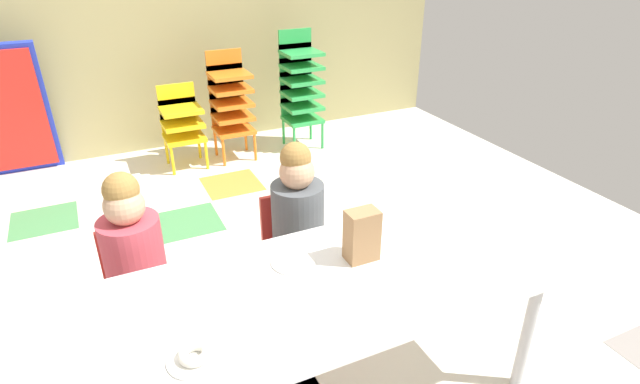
{
  "coord_description": "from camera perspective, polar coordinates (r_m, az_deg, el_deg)",
  "views": [
    {
      "loc": [
        -0.48,
        -2.26,
        1.8
      ],
      "look_at": [
        0.31,
        -0.57,
        0.85
      ],
      "focal_mm": 28.74,
      "sensor_mm": 36.0,
      "label": 1
    }
  ],
  "objects": [
    {
      "name": "paper_plate_center_table",
      "position": [
        2.1,
        -2.99,
        -7.8
      ],
      "size": [
        0.18,
        0.18,
        0.01
      ],
      "primitive_type": "cylinder",
      "color": "white",
      "rests_on": "craft_table"
    },
    {
      "name": "ground_plane",
      "position": [
        2.93,
        -10.53,
        -11.54
      ],
      "size": [
        5.86,
        4.88,
        0.02
      ],
      "color": "silver"
    },
    {
      "name": "kid_chair_green_stack",
      "position": [
        4.67,
        -2.23,
        11.92
      ],
      "size": [
        0.32,
        0.3,
        1.04
      ],
      "color": "green",
      "rests_on": "ground_plane"
    },
    {
      "name": "paper_bag_brown",
      "position": [
        2.07,
        4.69,
        -4.83
      ],
      "size": [
        0.13,
        0.09,
        0.22
      ],
      "primitive_type": "cube",
      "color": "#9E754C",
      "rests_on": "craft_table"
    },
    {
      "name": "seated_child_middle_seat",
      "position": [
        2.53,
        -2.56,
        -2.33
      ],
      "size": [
        0.34,
        0.34,
        0.92
      ],
      "color": "red",
      "rests_on": "ground_plane"
    },
    {
      "name": "back_wall",
      "position": [
        4.75,
        -20.54,
        19.11
      ],
      "size": [
        5.86,
        0.1,
        2.54
      ],
      "primitive_type": "cube",
      "color": "tan",
      "rests_on": "ground_plane"
    },
    {
      "name": "donut_powdered_on_plate",
      "position": [
        1.72,
        -13.76,
        -17.1
      ],
      "size": [
        0.11,
        0.11,
        0.03
      ],
      "primitive_type": "torus",
      "color": "white",
      "rests_on": "craft_table"
    },
    {
      "name": "kid_chair_yellow_stack",
      "position": [
        4.43,
        -15.18,
        7.69
      ],
      "size": [
        0.32,
        0.3,
        0.68
      ],
      "color": "yellow",
      "rests_on": "ground_plane"
    },
    {
      "name": "kid_chair_orange_stack",
      "position": [
        4.48,
        -9.97,
        10.08
      ],
      "size": [
        0.32,
        0.3,
        0.92
      ],
      "color": "orange",
      "rests_on": "ground_plane"
    },
    {
      "name": "paper_plate_near_edge",
      "position": [
        1.73,
        -13.68,
        -17.59
      ],
      "size": [
        0.18,
        0.18,
        0.01
      ],
      "primitive_type": "cylinder",
      "color": "white",
      "rests_on": "craft_table"
    },
    {
      "name": "craft_table",
      "position": [
        1.99,
        -2.13,
        -11.75
      ],
      "size": [
        1.95,
        0.76,
        0.6
      ],
      "color": "white",
      "rests_on": "ground_plane"
    },
    {
      "name": "seated_child_near_camera",
      "position": [
        2.39,
        -20.11,
        -6.11
      ],
      "size": [
        0.33,
        0.33,
        0.92
      ],
      "color": "red",
      "rests_on": "ground_plane"
    }
  ]
}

